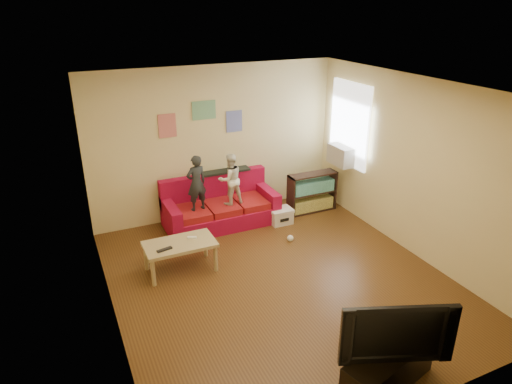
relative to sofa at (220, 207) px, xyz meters
name	(u,v)px	position (x,y,z in m)	size (l,w,h in m)	color
room_shell	(281,192)	(0.13, -2.07, 1.06)	(4.52, 5.02, 2.72)	#593617
sofa	(220,207)	(0.00, 0.00, 0.00)	(1.96, 0.90, 0.86)	#A40A31
child_a	(196,183)	(-0.45, -0.17, 0.60)	(0.35, 0.23, 0.96)	#23282A
child_b	(230,179)	(0.15, -0.17, 0.57)	(0.44, 0.34, 0.90)	white
coffee_table	(180,247)	(-1.07, -1.24, 0.10)	(1.01, 0.56, 0.46)	tan
remote	(165,249)	(-1.32, -1.36, 0.18)	(0.22, 0.05, 0.02)	black
game_controller	(192,238)	(-0.87, -1.19, 0.18)	(0.13, 0.04, 0.03)	white
bookshelf	(312,194)	(1.74, -0.26, 0.04)	(0.93, 0.28, 0.74)	black
window	(349,124)	(2.35, -0.42, 1.35)	(0.04, 1.08, 1.48)	white
ac_unit	(341,155)	(2.23, -0.42, 0.79)	(0.28, 0.55, 0.35)	#B7B2A3
artwork_left	(167,126)	(-0.72, 0.42, 1.46)	(0.30, 0.01, 0.40)	#D87266
artwork_center	(204,110)	(-0.07, 0.42, 1.66)	(0.42, 0.01, 0.32)	#72B27F
artwork_right	(234,121)	(0.48, 0.42, 1.41)	(0.30, 0.01, 0.38)	#727FCC
file_box	(281,216)	(0.97, -0.48, -0.15)	(0.40, 0.30, 0.28)	white
tv_stand	(388,369)	(0.24, -4.24, -0.08)	(1.10, 0.37, 0.41)	black
television	(394,327)	(0.24, -4.24, 0.44)	(1.12, 0.15, 0.65)	black
tissue	(290,238)	(0.81, -1.14, -0.24)	(0.11, 0.11, 0.11)	white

